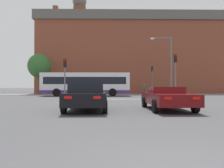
# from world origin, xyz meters

# --- Properties ---
(stop_line_strip) EXTENTS (8.48, 0.30, 0.01)m
(stop_line_strip) POSITION_xyz_m (0.00, 18.25, 0.00)
(stop_line_strip) COLOR silver
(stop_line_strip) RESTS_ON ground_plane
(far_pavement) EXTENTS (69.42, 2.50, 0.01)m
(far_pavement) POSITION_xyz_m (0.00, 32.38, 0.01)
(far_pavement) COLOR #A09B91
(far_pavement) RESTS_ON ground_plane
(brick_civic_building) EXTENTS (36.28, 15.04, 20.46)m
(brick_civic_building) POSITION_xyz_m (3.55, 42.48, 7.49)
(brick_civic_building) COLOR brown
(brick_civic_building) RESTS_ON ground_plane
(car_saloon_left) EXTENTS (2.14, 4.36, 1.50)m
(car_saloon_left) POSITION_xyz_m (-2.28, 8.31, 0.76)
(car_saloon_left) COLOR black
(car_saloon_left) RESTS_ON ground_plane
(car_roadster_right) EXTENTS (2.12, 4.71, 1.21)m
(car_roadster_right) POSITION_xyz_m (1.90, 8.60, 0.64)
(car_roadster_right) COLOR #600C0F
(car_roadster_right) RESTS_ON ground_plane
(bus_crossing_lead) EXTENTS (11.24, 2.76, 2.99)m
(bus_crossing_lead) POSITION_xyz_m (-4.15, 25.50, 1.60)
(bus_crossing_lead) COLOR silver
(bus_crossing_lead) RESTS_ON ground_plane
(traffic_light_near_right) EXTENTS (0.26, 0.31, 4.41)m
(traffic_light_near_right) POSITION_xyz_m (5.43, 18.50, 2.95)
(traffic_light_near_right) COLOR slate
(traffic_light_near_right) RESTS_ON ground_plane
(traffic_light_far_right) EXTENTS (0.26, 0.31, 4.47)m
(traffic_light_far_right) POSITION_xyz_m (5.82, 31.96, 2.99)
(traffic_light_far_right) COLOR slate
(traffic_light_far_right) RESTS_ON ground_plane
(traffic_light_near_left) EXTENTS (0.26, 0.31, 3.92)m
(traffic_light_near_left) POSITION_xyz_m (-5.47, 18.55, 2.65)
(traffic_light_near_left) COLOR slate
(traffic_light_near_left) RESTS_ON ground_plane
(street_lamp_junction) EXTENTS (2.48, 0.36, 6.93)m
(street_lamp_junction) POSITION_xyz_m (5.52, 21.87, 4.29)
(street_lamp_junction) COLOR slate
(street_lamp_junction) RESTS_ON ground_plane
(pedestrian_waiting) EXTENTS (0.46, 0.39, 1.70)m
(pedestrian_waiting) POSITION_xyz_m (-2.78, 32.12, 1.00)
(pedestrian_waiting) COLOR brown
(pedestrian_waiting) RESTS_ON ground_plane
(pedestrian_walking_east) EXTENTS (0.46, 0.40, 1.59)m
(pedestrian_walking_east) POSITION_xyz_m (4.60, 32.37, 0.92)
(pedestrian_walking_east) COLOR #333851
(pedestrian_walking_east) RESTS_ON ground_plane
(tree_by_building) EXTENTS (3.67, 3.67, 6.47)m
(tree_by_building) POSITION_xyz_m (-12.24, 32.09, 4.52)
(tree_by_building) COLOR #4C3823
(tree_by_building) RESTS_ON ground_plane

